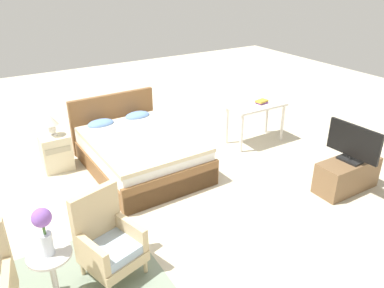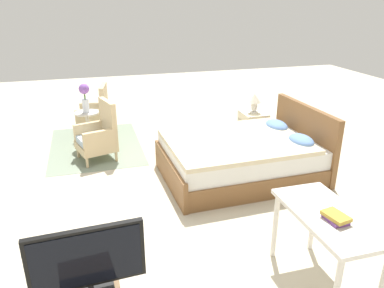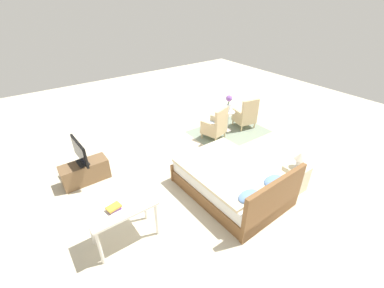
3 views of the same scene
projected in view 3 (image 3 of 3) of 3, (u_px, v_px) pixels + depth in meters
name	position (u px, v px, depth m)	size (l,w,h in m)	color
ground_plane	(192.00, 170.00, 5.92)	(16.00, 16.00, 0.00)	beige
floor_rug	(229.00, 132.00, 7.52)	(2.10, 1.50, 0.01)	gray
bed	(232.00, 181.00, 5.11)	(1.57, 2.15, 0.96)	brown
armchair_by_window_left	(246.00, 116.00, 7.58)	(0.63, 0.63, 0.92)	#CCB284
armchair_by_window_right	(216.00, 126.00, 6.99)	(0.67, 0.67, 0.92)	#CCB284
side_table	(227.00, 119.00, 7.39)	(0.40, 0.40, 0.62)	beige
flower_vase	(229.00, 102.00, 7.12)	(0.17, 0.17, 0.48)	silver
nightstand	(295.00, 178.00, 5.22)	(0.44, 0.41, 0.57)	beige
table_lamp	(300.00, 158.00, 4.96)	(0.22, 0.22, 0.33)	silver
tv_stand	(85.00, 172.00, 5.49)	(0.96, 0.40, 0.46)	brown
tv_flatscreen	(80.00, 152.00, 5.23)	(0.22, 0.78, 0.53)	black
vanity_desk	(122.00, 212.00, 3.98)	(1.04, 0.52, 0.73)	silver
book_stack	(114.00, 208.00, 3.87)	(0.23, 0.18, 0.06)	#66387A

